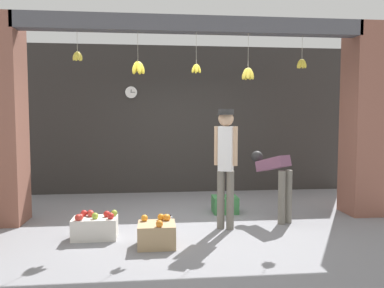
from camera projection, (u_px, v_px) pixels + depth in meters
ground_plane at (194, 223)px, 5.77m from camera, size 60.00×60.00×0.00m
shop_back_wall at (182, 120)px, 8.12m from camera, size 7.21×0.12×3.15m
shop_pillar_right at (368, 120)px, 6.25m from camera, size 0.70×0.60×3.15m
storefront_awning at (194, 27)px, 5.68m from camera, size 5.31×0.31×0.96m
shopkeeper at (226, 158)px, 5.39m from camera, size 0.32×0.31×1.74m
worker_stooping at (275, 176)px, 5.89m from camera, size 0.50×0.78×1.07m
fruit_crate_oranges at (157, 234)px, 4.73m from camera, size 0.47×0.41×0.38m
fruit_crate_apples at (95, 227)px, 5.02m from camera, size 0.59×0.33×0.37m
produce_box_green at (225, 204)px, 6.39m from camera, size 0.42×0.37×0.28m
water_bottle at (170, 223)px, 5.41m from camera, size 0.07×0.07×0.22m
wall_clock at (131, 92)px, 7.89m from camera, size 0.26×0.03×0.26m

